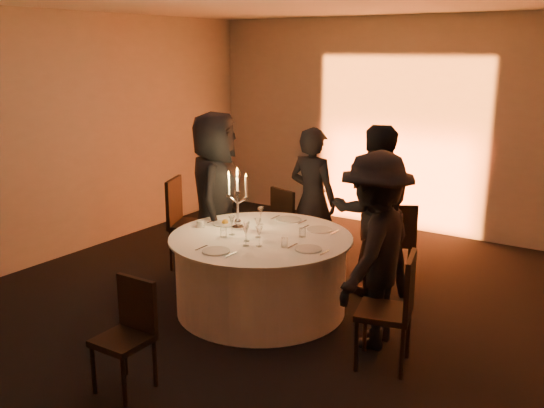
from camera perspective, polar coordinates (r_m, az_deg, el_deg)
The scene contains 30 objects.
floor at distance 6.21m, azimuth -1.03°, elevation -9.81°, with size 7.00×7.00×0.00m, color black.
wall_back at distance 8.84m, azimuth 11.96°, elevation 7.30°, with size 7.00×7.00×0.00m, color #9E9892.
wall_left at distance 7.84m, azimuth -19.60°, elevation 5.90°, with size 7.00×7.00×0.00m, color #9E9892.
uplighter_fixture at distance 8.86m, azimuth 10.75°, elevation -2.22°, with size 0.25×0.12×0.10m, color black.
banquet_table at distance 6.06m, azimuth -1.05°, elevation -6.50°, with size 1.80×1.80×0.77m.
chair_left at distance 7.26m, azimuth -8.24°, elevation -1.22°, with size 0.61×0.61×1.07m.
chair_back_left at distance 7.30m, azimuth 1.64°, elevation -1.64°, with size 0.52×0.52×0.94m.
chair_back_right at distance 6.94m, azimuth 11.74°, elevation -3.04°, with size 0.53×0.53×0.90m.
chair_right at distance 5.05m, azimuth 11.46°, elevation -9.23°, with size 0.52×0.52×0.97m.
chair_front at distance 4.83m, azimuth -13.31°, elevation -11.34°, with size 0.38×0.39×0.86m.
guest_left at distance 6.81m, azimuth -5.35°, elevation 0.74°, with size 0.92×0.60×1.89m, color black.
guest_back_left at distance 7.01m, azimuth 3.85°, elevation 0.35°, with size 0.62×0.41×1.70m, color black.
guest_back_right at distance 6.43m, azimuth 9.58°, elevation -0.61°, with size 0.88×0.68×1.80m, color black.
guest_right at distance 5.30m, azimuth 9.64°, elevation -4.34°, with size 1.12×0.64×1.73m, color black.
plate_left at distance 6.34m, azimuth -4.44°, elevation -1.75°, with size 0.36×0.26×0.08m.
plate_back_left at distance 6.47m, azimuth 1.58°, elevation -1.47°, with size 0.35×0.27×0.01m.
plate_back_right at distance 6.13m, azimuth 4.48°, elevation -2.43°, with size 0.35×0.26×0.01m.
plate_right at distance 5.54m, azimuth 3.44°, elevation -4.26°, with size 0.36×0.25×0.01m.
plate_front at distance 5.50m, azimuth -5.30°, elevation -4.43°, with size 0.36×0.25×0.01m.
coffee_cup at distance 6.27m, azimuth -6.79°, elevation -1.88°, with size 0.11×0.11×0.07m.
candelabra at distance 6.13m, azimuth -3.26°, elevation -0.31°, with size 0.27×0.13×0.64m.
wine_glass_a at distance 5.85m, azimuth -1.34°, elevation -1.89°, with size 0.07×0.07×0.19m.
wine_glass_b at distance 6.27m, azimuth -1.07°, elevation -0.76°, with size 0.07×0.07×0.19m.
wine_glass_c at distance 5.74m, azimuth -2.41°, elevation -2.21°, with size 0.07×0.07×0.19m.
wine_glass_d at distance 5.60m, azimuth -2.50°, elevation -2.63°, with size 0.07×0.07×0.19m.
wine_glass_e at distance 5.58m, azimuth -1.22°, elevation -2.68°, with size 0.07×0.07×0.19m.
wine_glass_f at distance 5.95m, azimuth -3.81°, elevation -1.64°, with size 0.07×0.07×0.19m.
tumbler_a at distance 5.90m, azimuth 2.88°, elevation -2.69°, with size 0.07×0.07×0.09m, color white.
tumbler_b at distance 5.60m, azimuth 1.18°, elevation -3.63°, with size 0.07×0.07×0.09m, color white.
tumbler_c at distance 5.91m, azimuth -4.59°, elevation -2.68°, with size 0.07×0.07×0.09m, color white.
Camera 1 is at (3.21, -4.67, 2.55)m, focal length 40.00 mm.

